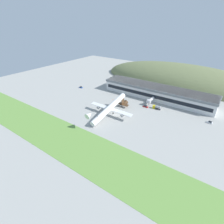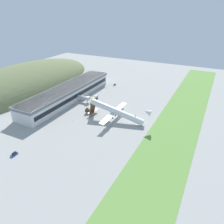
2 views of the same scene
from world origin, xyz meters
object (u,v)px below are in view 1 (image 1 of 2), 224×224
at_px(fuel_truck, 157,107).
at_px(traffic_cone_0, 113,99).
at_px(terminal_building, 157,92).
at_px(cargo_airplane, 110,108).
at_px(service_car_2, 81,87).
at_px(service_car_0, 146,106).
at_px(service_car_1, 210,122).
at_px(jetway_0, 150,100).

relative_size(fuel_truck, traffic_cone_0, 12.31).
relative_size(terminal_building, traffic_cone_0, 188.20).
height_order(terminal_building, cargo_airplane, cargo_airplane).
bearing_deg(service_car_2, terminal_building, 15.68).
xyz_separation_m(service_car_0, traffic_cone_0, (-33.29, -3.47, -0.33)).
distance_m(service_car_0, service_car_2, 81.80).
height_order(service_car_1, service_car_2, service_car_2).
distance_m(terminal_building, cargo_airplane, 57.71).
bearing_deg(fuel_truck, terminal_building, 114.40).
distance_m(cargo_airplane, traffic_cone_0, 32.18).
distance_m(jetway_0, service_car_0, 8.87).
bearing_deg(terminal_building, service_car_1, -21.98).
relative_size(service_car_0, traffic_cone_0, 8.00).
height_order(cargo_airplane, service_car_2, cargo_airplane).
relative_size(service_car_1, fuel_truck, 0.57).
relative_size(cargo_airplane, service_car_0, 11.40).
xyz_separation_m(terminal_building, service_car_0, (0.58, -24.59, -6.11)).
height_order(jetway_0, service_car_0, jetway_0).
relative_size(terminal_building, fuel_truck, 15.29).
bearing_deg(traffic_cone_0, service_car_1, 4.69).
relative_size(jetway_0, traffic_cone_0, 19.85).
relative_size(service_car_2, traffic_cone_0, 7.40).
height_order(service_car_0, fuel_truck, fuel_truck).
relative_size(cargo_airplane, service_car_1, 12.93).
xyz_separation_m(cargo_airplane, fuel_truck, (26.71, 33.09, -4.92)).
bearing_deg(jetway_0, service_car_2, -175.56).
bearing_deg(fuel_truck, jetway_0, 147.28).
bearing_deg(service_car_2, service_car_0, -1.26).
distance_m(jetway_0, service_car_2, 82.60).
bearing_deg(service_car_1, traffic_cone_0, -175.31).
height_order(terminal_building, service_car_2, terminal_building).
relative_size(jetway_0, service_car_0, 2.48).
xyz_separation_m(service_car_1, service_car_2, (-133.46, -1.71, 0.01)).
height_order(service_car_1, fuel_truck, fuel_truck).
bearing_deg(service_car_1, jetway_0, 174.76).
distance_m(jetway_0, cargo_airplane, 42.78).
bearing_deg(fuel_truck, service_car_2, -179.60).
relative_size(service_car_0, service_car_2, 1.08).
bearing_deg(service_car_1, terminal_building, 158.02).
height_order(jetway_0, cargo_airplane, cargo_airplane).
bearing_deg(terminal_building, service_car_0, -88.65).
bearing_deg(traffic_cone_0, terminal_building, 40.63).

